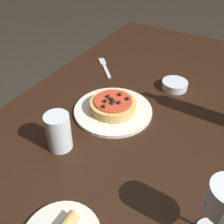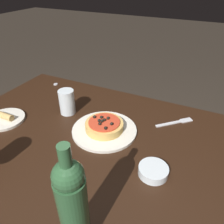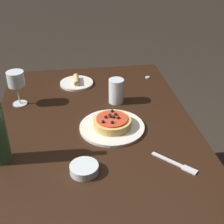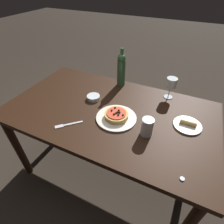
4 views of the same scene
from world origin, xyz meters
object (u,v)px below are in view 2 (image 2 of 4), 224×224
Objects in this scene: side_bowl at (153,171)px; dining_table at (116,162)px; pizza at (104,125)px; side_plate at (5,119)px; wine_bottle at (73,205)px; bottle_cap at (56,84)px; water_cup at (67,102)px; fork at (176,122)px; dinner_plate at (104,130)px.

dining_table is at bearing 158.89° from side_bowl.
side_plate is at bearing -163.96° from pizza.
bottle_cap is (-0.63, 0.71, -0.15)m from wine_bottle.
side_bowl reaches higher than bottle_cap.
bottle_cap is at bearing 138.70° from water_cup.
fork is 0.75m from bottle_cap.
water_cup is 1.17× the size of side_bowl.
side_plate is at bearing -86.50° from bottle_cap.
side_plate reaches higher than bottle_cap.
water_cup is at bearing 158.62° from dining_table.
wine_bottle is at bearing -80.41° from dining_table.
dining_table is 0.21m from side_bowl.
side_plate is (-0.72, -0.33, 0.01)m from fork.
side_plate reaches higher than side_bowl.
dinner_plate reaches higher than dining_table.
dining_table is 0.37m from water_cup.
side_bowl is (0.11, 0.30, -0.13)m from wine_bottle.
fork is (0.01, 0.34, -0.01)m from side_bowl.
fork is (0.18, 0.27, 0.09)m from dining_table.
side_bowl is 0.84m from bottle_cap.
side_bowl is at bearing -27.73° from pizza.
water_cup is (-0.23, 0.05, 0.03)m from pizza.
side_plate is at bearing 153.48° from wine_bottle.
bottle_cap is (-0.57, 0.34, 0.09)m from dining_table.
wine_bottle is (0.06, -0.36, 0.23)m from dining_table.
water_cup is at bearing -41.30° from bottle_cap.
water_cup reaches higher than side_bowl.
water_cup is at bearing 127.91° from wine_bottle.
pizza reaches higher than bottle_cap.
water_cup reaches higher than side_plate.
pizza reaches higher than dining_table.
dinner_plate is 0.48m from wine_bottle.
wine_bottle is 13.55× the size of bottle_cap.
water_cup is at bearing 166.80° from dinner_plate.
water_cup is at bearing 39.19° from side_plate.
dinner_plate is at bearing -29.74° from bottle_cap.
dining_table is at bearing 99.59° from wine_bottle.
water_cup reaches higher than pizza.
bottle_cap is at bearing 93.50° from side_plate.
fork is 0.81× the size of side_plate.
dining_table is at bearing 6.31° from side_plate.
water_cup is at bearing 158.71° from side_bowl.
pizza is (-0.00, -0.00, 0.03)m from dinner_plate.
water_cup is 0.30m from side_plate.
bottle_cap reaches higher than fork.
side_plate is 7.50× the size of bottle_cap.
wine_bottle is 2.71× the size of water_cup.
water_cup reaches higher than dinner_plate.
fork is at bearing 36.82° from pizza.
wine_bottle is 0.66m from fork.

